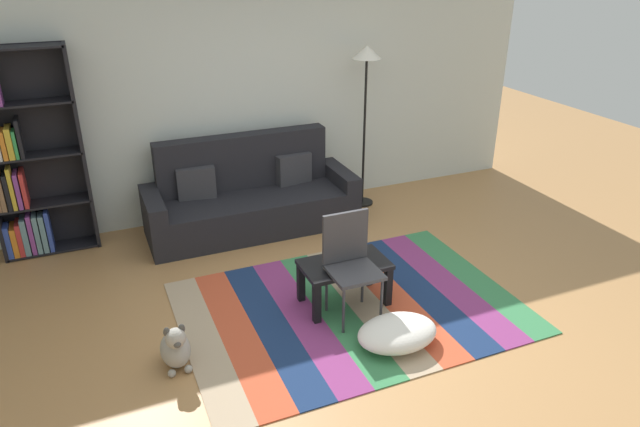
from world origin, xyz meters
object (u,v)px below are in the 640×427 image
object	(u,v)px
coffee_table	(344,271)
standing_lamp	(366,74)
pouf	(397,333)
dog	(176,348)
folding_chair	(350,257)
bookshelf	(23,166)
tv_remote	(350,258)
couch	(250,199)

from	to	relation	value
coffee_table	standing_lamp	distance (m)	2.52
pouf	standing_lamp	bearing A→B (deg)	68.92
dog	folding_chair	distance (m)	1.53
bookshelf	pouf	bearing A→B (deg)	-46.96
bookshelf	tv_remote	size ratio (longest dim) A/B	13.66
couch	tv_remote	bearing A→B (deg)	-78.31
coffee_table	pouf	world-z (taller)	coffee_table
bookshelf	coffee_table	xyz separation A→B (m)	(2.45, -2.08, -0.61)
coffee_table	tv_remote	bearing A→B (deg)	23.05
coffee_table	folding_chair	distance (m)	0.25
pouf	dog	world-z (taller)	dog
bookshelf	pouf	size ratio (longest dim) A/B	3.14
bookshelf	tv_remote	distance (m)	3.29
tv_remote	standing_lamp	bearing A→B (deg)	78.61
coffee_table	standing_lamp	bearing A→B (deg)	59.12
couch	standing_lamp	distance (m)	1.88
dog	tv_remote	size ratio (longest dim) A/B	2.65
pouf	dog	distance (m)	1.69
couch	pouf	size ratio (longest dim) A/B	3.47
pouf	tv_remote	world-z (taller)	tv_remote
bookshelf	folding_chair	xyz separation A→B (m)	(2.43, -2.22, -0.40)
couch	standing_lamp	world-z (taller)	standing_lamp
couch	pouf	distance (m)	2.53
couch	tv_remote	xyz separation A→B (m)	(0.37, -1.76, 0.08)
bookshelf	dog	world-z (taller)	bookshelf
couch	bookshelf	bearing A→B (deg)	172.49
couch	coffee_table	distance (m)	1.82
standing_lamp	tv_remote	bearing A→B (deg)	-119.71
tv_remote	pouf	bearing A→B (deg)	-66.49
couch	pouf	world-z (taller)	couch
coffee_table	dog	size ratio (longest dim) A/B	1.87
tv_remote	bookshelf	bearing A→B (deg)	159.23
standing_lamp	tv_remote	world-z (taller)	standing_lamp
tv_remote	folding_chair	distance (m)	0.23
coffee_table	standing_lamp	world-z (taller)	standing_lamp
couch	standing_lamp	xyz separation A→B (m)	(1.43, 0.09, 1.22)
couch	tv_remote	distance (m)	1.80
couch	standing_lamp	bearing A→B (deg)	3.74
dog	tv_remote	world-z (taller)	tv_remote
standing_lamp	pouf	bearing A→B (deg)	-111.08
couch	folding_chair	xyz separation A→B (m)	(0.27, -1.94, 0.20)
couch	tv_remote	world-z (taller)	couch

